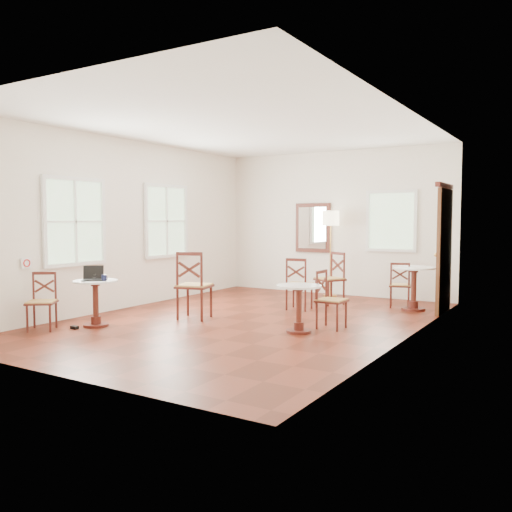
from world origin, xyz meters
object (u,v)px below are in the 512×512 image
(mouse, at_px, (95,279))
(floor_lamp, at_px, (331,224))
(chair_mid_a, at_px, (299,284))
(laptop, at_px, (93,277))
(cafe_table_mid, at_px, (299,303))
(chair_near_a, at_px, (194,285))
(chair_back_a, at_px, (400,285))
(chair_back_b, at_px, (331,278))
(water_glass, at_px, (95,277))
(cafe_table_near, at_px, (96,298))
(cafe_table_back, at_px, (414,283))
(chair_mid_b, at_px, (330,300))
(power_adapter, at_px, (75,327))
(navy_mug, at_px, (104,278))
(chair_near_b, at_px, (42,301))

(mouse, bearing_deg, floor_lamp, 60.24)
(chair_mid_a, height_order, mouse, chair_mid_a)
(chair_mid_a, distance_m, laptop, 3.49)
(cafe_table_mid, relative_size, chair_near_a, 0.62)
(chair_back_a, height_order, chair_back_b, chair_back_b)
(chair_near_a, distance_m, water_glass, 1.52)
(floor_lamp, distance_m, mouse, 5.05)
(chair_near_a, xyz_separation_m, laptop, (-0.91, -1.23, 0.20))
(cafe_table_near, xyz_separation_m, cafe_table_back, (3.65, 3.87, 0.04))
(floor_lamp, relative_size, water_glass, 18.11)
(chair_near_a, bearing_deg, chair_mid_a, -137.48)
(floor_lamp, distance_m, water_glass, 5.03)
(cafe_table_mid, height_order, chair_near_a, chair_near_a)
(chair_mid_a, relative_size, floor_lamp, 0.52)
(chair_mid_b, relative_size, power_adapter, 7.50)
(navy_mug, relative_size, power_adapter, 1.00)
(cafe_table_back, bearing_deg, chair_mid_b, -105.53)
(chair_mid_b, bearing_deg, power_adapter, 122.80)
(chair_near_b, distance_m, water_glass, 0.81)
(chair_near_a, bearing_deg, navy_mug, 43.84)
(cafe_table_near, distance_m, chair_near_a, 1.51)
(cafe_table_mid, bearing_deg, chair_back_a, 78.27)
(mouse, bearing_deg, laptop, -179.25)
(floor_lamp, xyz_separation_m, navy_mug, (-1.56, -4.65, -0.76))
(cafe_table_back, height_order, chair_back_a, chair_back_a)
(navy_mug, bearing_deg, chair_near_a, 59.24)
(chair_mid_b, bearing_deg, chair_back_b, 23.86)
(cafe_table_back, bearing_deg, water_glass, -133.31)
(cafe_table_near, distance_m, power_adapter, 0.52)
(chair_near_b, relative_size, chair_back_a, 1.01)
(chair_mid_b, relative_size, navy_mug, 7.52)
(power_adapter, bearing_deg, laptop, 74.85)
(chair_mid_b, distance_m, mouse, 3.48)
(cafe_table_mid, relative_size, mouse, 6.17)
(cafe_table_mid, bearing_deg, chair_back_b, 103.66)
(chair_back_b, relative_size, power_adapter, 8.61)
(cafe_table_back, distance_m, mouse, 5.34)
(power_adapter, bearing_deg, cafe_table_near, 70.70)
(chair_back_b, bearing_deg, chair_near_a, -88.68)
(chair_mid_a, bearing_deg, chair_back_a, -148.33)
(chair_back_b, height_order, power_adapter, chair_back_b)
(cafe_table_back, xyz_separation_m, chair_mid_a, (-1.73, -1.00, -0.01))
(chair_near_b, xyz_separation_m, floor_lamp, (2.19, 5.25, 1.08))
(chair_mid_b, xyz_separation_m, navy_mug, (-2.87, -1.65, 0.31))
(chair_near_b, xyz_separation_m, mouse, (0.46, 0.57, 0.30))
(cafe_table_near, relative_size, navy_mug, 6.11)
(cafe_table_back, relative_size, chair_near_b, 0.92)
(cafe_table_near, xyz_separation_m, power_adapter, (-0.11, -0.31, -0.40))
(chair_near_b, height_order, water_glass, chair_near_b)
(chair_near_a, relative_size, chair_near_b, 1.31)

